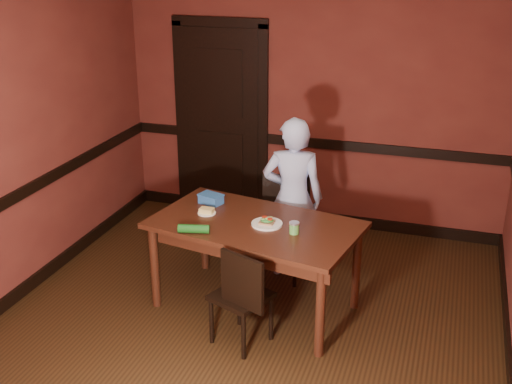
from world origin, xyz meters
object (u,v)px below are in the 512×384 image
Objects in this scene: dining_table at (255,265)px; sandwich_plate at (267,223)px; sauce_jar at (294,228)px; food_tub at (211,199)px; cheese_saucer at (207,211)px; chair_near at (241,294)px; chair_far at (276,230)px; person at (293,198)px.

dining_table is 0.42m from sandwich_plate.
dining_table is at bearing 164.34° from sauce_jar.
food_tub is (-0.84, 0.37, -0.00)m from sauce_jar.
cheese_saucer is at bearing 173.24° from sandwich_plate.
dining_table is 6.59× the size of sandwich_plate.
chair_far is at bearing -65.73° from chair_near.
person is (0.13, 0.10, 0.28)m from chair_far.
food_tub reaches higher than chair_near.
person reaches higher than chair_near.
sauce_jar is (0.34, -0.66, 0.35)m from chair_far.
sauce_jar is at bearing -103.33° from chair_near.
chair_near is (0.05, -0.51, 0.03)m from dining_table.
person is 0.79m from sauce_jar.
sauce_jar is (0.35, -0.10, 0.43)m from dining_table.
person is 0.67m from sandwich_plate.
person is 0.74m from food_tub.
chair_far is 0.66m from sandwich_plate.
sauce_jar reaches higher than sandwich_plate.
chair_far is 1.08m from chair_near.
sandwich_plate is 1.64× the size of cheese_saucer.
dining_table is 1.77× the size of chair_far.
cheese_saucer is 0.22m from food_tub.
sauce_jar reaches higher than dining_table.
food_tub is (-0.05, 0.21, 0.02)m from cheese_saucer.
chair_near is at bearing -95.28° from sandwich_plate.
chair_far reaches higher than sandwich_plate.
dining_table is 0.57m from chair_far.
chair_far reaches higher than chair_near.
chair_near is at bearing 74.83° from person.
sauce_jar is 0.62× the size of cheese_saucer.
cheese_saucer is (-0.58, -0.61, 0.05)m from person.
dining_table is 10.83× the size of cheese_saucer.
chair_near reaches higher than dining_table.
sauce_jar reaches higher than food_tub.
food_tub reaches higher than dining_table.
chair_far is 4.01× the size of food_tub.
person reaches higher than sauce_jar.
sauce_jar is at bearing -10.96° from cheese_saucer.
cheese_saucer is (-0.44, 0.06, 0.40)m from dining_table.
sandwich_plate is at bearing -6.76° from cheese_saucer.
food_tub reaches higher than cheese_saucer.
sandwich_plate reaches higher than dining_table.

